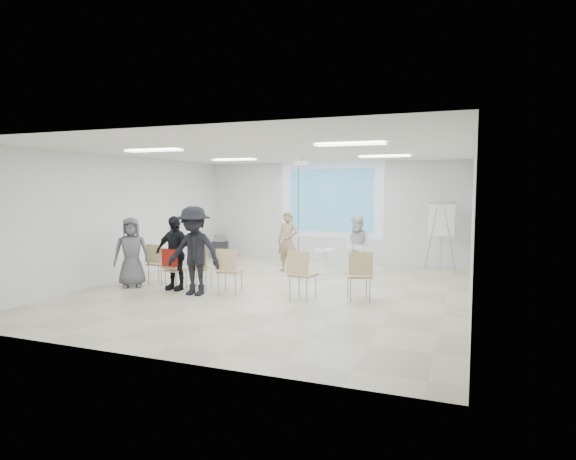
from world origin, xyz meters
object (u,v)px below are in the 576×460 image
(pedestal_table, at_px, (324,260))
(flipchart_easel, at_px, (441,219))
(player_right, at_px, (358,243))
(av_cart, at_px, (220,247))
(chair_left_mid, at_px, (173,267))
(chair_center, at_px, (229,268))
(chair_far_left, at_px, (157,261))
(audience_outer, at_px, (131,248))
(chair_left_inner, at_px, (200,265))
(audience_left, at_px, (174,248))
(laptop, at_px, (202,267))
(chair_right_far, at_px, (360,272))
(player_left, at_px, (288,237))
(chair_right_inner, at_px, (301,271))
(audience_mid, at_px, (194,245))

(pedestal_table, distance_m, flipchart_easel, 3.37)
(player_right, bearing_deg, av_cart, 177.20)
(chair_left_mid, xyz_separation_m, chair_center, (1.42, -0.11, 0.09))
(pedestal_table, relative_size, av_cart, 0.94)
(chair_far_left, xyz_separation_m, audience_outer, (-0.39, -0.42, 0.32))
(chair_left_inner, distance_m, chair_center, 0.93)
(audience_left, bearing_deg, laptop, 36.63)
(chair_left_inner, xyz_separation_m, flipchart_easel, (4.80, 4.43, 0.84))
(pedestal_table, distance_m, audience_left, 3.99)
(chair_left_inner, distance_m, chair_right_far, 3.53)
(audience_left, bearing_deg, flipchart_easel, 43.44)
(av_cart, bearing_deg, pedestal_table, -43.59)
(chair_far_left, height_order, audience_outer, audience_outer)
(chair_right_far, bearing_deg, player_left, 111.63)
(pedestal_table, relative_size, laptop, 2.09)
(chair_center, bearing_deg, chair_right_far, 2.75)
(chair_left_inner, bearing_deg, player_left, 59.51)
(audience_left, xyz_separation_m, flipchart_easel, (5.29, 4.66, 0.45))
(av_cart, bearing_deg, player_left, -50.45)
(chair_right_inner, bearing_deg, av_cart, 142.63)
(pedestal_table, xyz_separation_m, flipchart_easel, (2.79, 1.61, 1.01))
(laptop, relative_size, audience_mid, 0.16)
(chair_left_mid, relative_size, chair_center, 0.85)
(player_right, height_order, audience_left, audience_left)
(chair_far_left, height_order, audience_mid, audience_mid)
(audience_mid, relative_size, audience_outer, 1.19)
(audience_outer, bearing_deg, audience_mid, -42.98)
(chair_right_inner, relative_size, audience_outer, 0.57)
(laptop, height_order, audience_mid, audience_mid)
(chair_right_inner, bearing_deg, audience_outer, -169.13)
(audience_left, distance_m, audience_outer, 1.08)
(player_right, relative_size, chair_left_mid, 2.05)
(chair_center, bearing_deg, laptop, 149.65)
(pedestal_table, height_order, player_right, player_right)
(player_left, xyz_separation_m, flipchart_easel, (3.80, 1.63, 0.47))
(player_right, height_order, laptop, player_right)
(chair_center, bearing_deg, audience_outer, 174.42)
(flipchart_easel, bearing_deg, chair_center, -128.03)
(player_left, relative_size, chair_right_inner, 1.82)
(chair_right_far, bearing_deg, player_right, 81.52)
(chair_far_left, height_order, audience_left, audience_left)
(chair_far_left, relative_size, laptop, 2.85)
(chair_left_inner, distance_m, laptop, 0.11)
(chair_far_left, distance_m, chair_right_far, 4.72)
(chair_left_inner, distance_m, audience_outer, 1.64)
(av_cart, bearing_deg, player_right, -40.34)
(audience_outer, bearing_deg, chair_far_left, 11.35)
(chair_right_far, distance_m, audience_mid, 3.43)
(chair_right_far, bearing_deg, chair_center, 167.13)
(audience_mid, distance_m, av_cart, 5.41)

